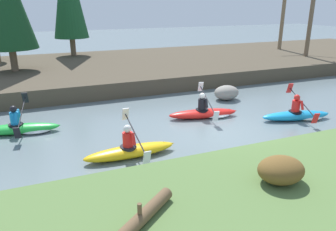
{
  "coord_description": "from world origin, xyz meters",
  "views": [
    {
      "loc": [
        -5.77,
        -9.02,
        4.3
      ],
      "look_at": [
        -1.73,
        0.91,
        0.55
      ],
      "focal_mm": 35.0,
      "sensor_mm": 36.0,
      "label": 1
    }
  ],
  "objects_px": {
    "kayaker_middle": "(206,113)",
    "kayaker_far_back": "(22,128)",
    "kayaker_lead": "(299,115)",
    "kayaker_trailing": "(131,150)",
    "driftwood_log": "(133,226)",
    "boulder_midstream": "(226,93)"
  },
  "relations": [
    {
      "from": "kayaker_lead",
      "to": "driftwood_log",
      "type": "bearing_deg",
      "value": -137.74
    },
    {
      "from": "kayaker_lead",
      "to": "kayaker_far_back",
      "type": "bearing_deg",
      "value": 177.82
    },
    {
      "from": "kayaker_middle",
      "to": "boulder_midstream",
      "type": "xyz_separation_m",
      "value": [
        2.06,
        1.84,
        0.13
      ]
    },
    {
      "from": "kayaker_far_back",
      "to": "driftwood_log",
      "type": "xyz_separation_m",
      "value": [
        1.91,
        -7.08,
        0.51
      ]
    },
    {
      "from": "boulder_midstream",
      "to": "driftwood_log",
      "type": "relative_size",
      "value": 0.6
    },
    {
      "from": "kayaker_far_back",
      "to": "driftwood_log",
      "type": "height_order",
      "value": "kayaker_far_back"
    },
    {
      "from": "kayaker_lead",
      "to": "boulder_midstream",
      "type": "xyz_separation_m",
      "value": [
        -1.12,
        3.39,
        0.13
      ]
    },
    {
      "from": "kayaker_middle",
      "to": "kayaker_far_back",
      "type": "relative_size",
      "value": 1.0
    },
    {
      "from": "kayaker_lead",
      "to": "kayaker_far_back",
      "type": "relative_size",
      "value": 1.0
    },
    {
      "from": "kayaker_middle",
      "to": "kayaker_trailing",
      "type": "height_order",
      "value": "same"
    },
    {
      "from": "kayaker_lead",
      "to": "kayaker_middle",
      "type": "relative_size",
      "value": 1.0
    },
    {
      "from": "kayaker_middle",
      "to": "kayaker_far_back",
      "type": "xyz_separation_m",
      "value": [
        -6.63,
        0.96,
        0.0
      ]
    },
    {
      "from": "kayaker_lead",
      "to": "boulder_midstream",
      "type": "relative_size",
      "value": 2.38
    },
    {
      "from": "kayaker_lead",
      "to": "kayaker_middle",
      "type": "height_order",
      "value": "same"
    },
    {
      "from": "kayaker_lead",
      "to": "kayaker_far_back",
      "type": "xyz_separation_m",
      "value": [
        -9.8,
        2.51,
        0.0
      ]
    },
    {
      "from": "kayaker_middle",
      "to": "boulder_midstream",
      "type": "distance_m",
      "value": 2.76
    },
    {
      "from": "kayaker_lead",
      "to": "kayaker_trailing",
      "type": "bearing_deg",
      "value": -162.39
    },
    {
      "from": "kayaker_trailing",
      "to": "driftwood_log",
      "type": "distance_m",
      "value": 4.09
    },
    {
      "from": "kayaker_lead",
      "to": "boulder_midstream",
      "type": "distance_m",
      "value": 3.57
    },
    {
      "from": "kayaker_lead",
      "to": "driftwood_log",
      "type": "distance_m",
      "value": 9.14
    },
    {
      "from": "driftwood_log",
      "to": "kayaker_far_back",
      "type": "bearing_deg",
      "value": 66.49
    },
    {
      "from": "kayaker_far_back",
      "to": "kayaker_lead",
      "type": "bearing_deg",
      "value": -5.23
    }
  ]
}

